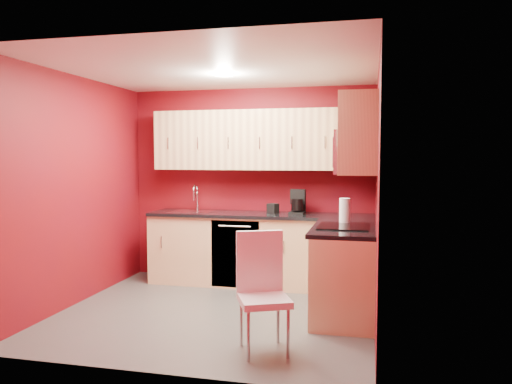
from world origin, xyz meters
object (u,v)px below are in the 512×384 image
at_px(napkin_holder, 273,209).
at_px(paper_towel, 345,211).
at_px(sink, 193,209).
at_px(dining_chair, 264,293).
at_px(microwave, 356,152).
at_px(coffee_maker, 297,202).

distance_m(napkin_holder, paper_towel, 1.18).
height_order(sink, paper_towel, sink).
height_order(paper_towel, dining_chair, paper_towel).
bearing_deg(dining_chair, microwave, 33.81).
height_order(sink, napkin_holder, sink).
relative_size(sink, coffee_maker, 1.72).
bearing_deg(napkin_holder, coffee_maker, -0.42).
bearing_deg(microwave, paper_towel, 114.05).
relative_size(paper_towel, dining_chair, 0.27).
xyz_separation_m(napkin_holder, dining_chair, (0.34, -2.10, -0.48)).
relative_size(microwave, sink, 1.46).
bearing_deg(sink, microwave, -25.60).
bearing_deg(paper_towel, dining_chair, -112.85).
relative_size(microwave, napkin_holder, 6.09).
relative_size(napkin_holder, paper_towel, 0.46).
relative_size(napkin_holder, dining_chair, 0.13).
bearing_deg(napkin_holder, paper_towel, -38.59).
height_order(napkin_holder, paper_towel, paper_towel).
bearing_deg(microwave, coffee_maker, 126.40).
distance_m(napkin_holder, dining_chair, 2.18).
height_order(microwave, dining_chair, microwave).
distance_m(coffee_maker, napkin_holder, 0.32).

